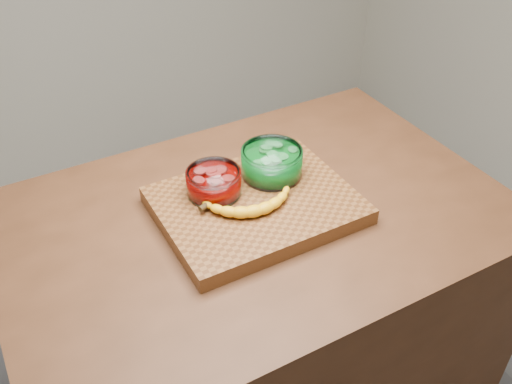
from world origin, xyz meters
TOP-DOWN VIEW (x-y plane):
  - counter at (0.00, 0.00)m, footprint 1.20×0.80m
  - cutting_board at (0.00, 0.00)m, footprint 0.45×0.35m
  - bowl_red at (-0.08, 0.07)m, footprint 0.13×0.13m
  - bowl_green at (0.08, 0.07)m, footprint 0.15×0.15m
  - banana at (-0.02, -0.02)m, footprint 0.24×0.13m

SIDE VIEW (x-z plane):
  - counter at x=0.00m, z-range 0.00..0.90m
  - cutting_board at x=0.00m, z-range 0.90..0.94m
  - banana at x=-0.02m, z-range 0.94..0.97m
  - bowl_red at x=-0.08m, z-range 0.94..1.00m
  - bowl_green at x=0.08m, z-range 0.94..1.01m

